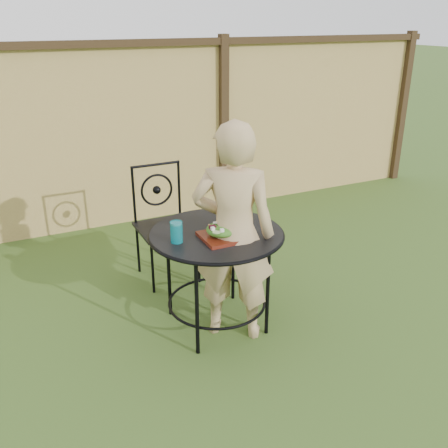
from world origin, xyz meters
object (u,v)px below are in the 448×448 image
object	(u,v)px
diner	(233,234)
salad_plate	(222,237)
patio_table	(216,251)
patio_chair	(164,220)

from	to	relation	value
diner	salad_plate	size ratio (longest dim) A/B	5.58
patio_table	diner	size ratio (longest dim) A/B	0.61
patio_chair	diner	world-z (taller)	diner
patio_table	salad_plate	size ratio (longest dim) A/B	3.42
patio_table	salad_plate	world-z (taller)	salad_plate
diner	patio_chair	bearing A→B (deg)	-48.22
patio_table	salad_plate	distance (m)	0.19
patio_chair	salad_plate	size ratio (longest dim) A/B	3.52
patio_table	diner	distance (m)	0.22
patio_chair	diner	bearing A→B (deg)	-82.30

